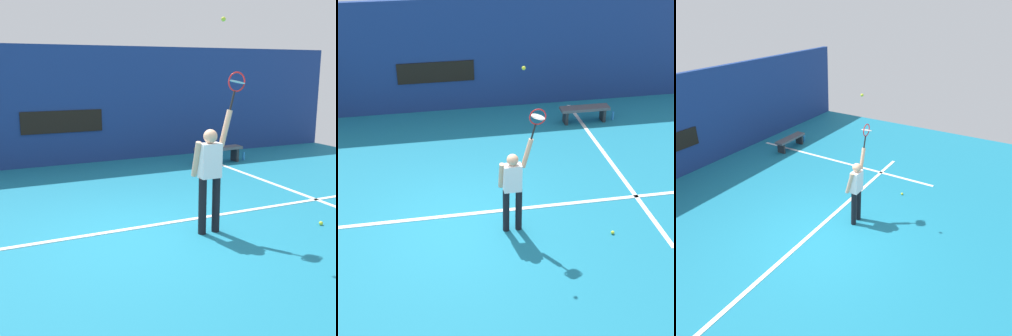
{
  "view_description": "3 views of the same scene",
  "coord_description": "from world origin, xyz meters",
  "views": [
    {
      "loc": [
        -2.39,
        -6.22,
        2.6
      ],
      "look_at": [
        0.66,
        0.38,
        0.96
      ],
      "focal_mm": 47.11,
      "sensor_mm": 36.0,
      "label": 1
    },
    {
      "loc": [
        -0.57,
        -8.42,
        6.13
      ],
      "look_at": [
        1.05,
        0.39,
        0.98
      ],
      "focal_mm": 54.76,
      "sensor_mm": 36.0,
      "label": 2
    },
    {
      "loc": [
        -5.43,
        -3.94,
        5.21
      ],
      "look_at": [
        1.11,
        0.05,
        1.43
      ],
      "focal_mm": 36.31,
      "sensor_mm": 36.0,
      "label": 3
    }
  ],
  "objects": [
    {
      "name": "ground_plane",
      "position": [
        0.0,
        0.0,
        0.0
      ],
      "size": [
        18.0,
        18.0,
        0.0
      ],
      "primitive_type": "plane",
      "color": "teal"
    },
    {
      "name": "court_baseline",
      "position": [
        0.0,
        0.31,
        0.01
      ],
      "size": [
        10.0,
        0.1,
        0.01
      ],
      "primitive_type": "cube",
      "color": "white",
      "rests_on": "ground_plane"
    },
    {
      "name": "court_sideline",
      "position": [
        3.94,
        2.0,
        0.01
      ],
      "size": [
        0.1,
        7.0,
        0.01
      ],
      "primitive_type": "cube",
      "color": "white",
      "rests_on": "ground_plane"
    },
    {
      "name": "tennis_player",
      "position": [
        1.04,
        -0.35,
        1.01
      ],
      "size": [
        0.63,
        0.31,
        1.98
      ],
      "color": "black",
      "rests_on": "ground_plane"
    },
    {
      "name": "tennis_racket",
      "position": [
        1.48,
        -0.36,
        2.37
      ],
      "size": [
        0.38,
        0.27,
        0.63
      ],
      "color": "black"
    },
    {
      "name": "tennis_ball",
      "position": [
        1.22,
        -0.36,
        3.32
      ],
      "size": [
        0.07,
        0.07,
        0.07
      ],
      "primitive_type": "sphere",
      "color": "#CCE033"
    },
    {
      "name": "court_bench",
      "position": [
        4.03,
        4.28,
        0.34
      ],
      "size": [
        1.4,
        0.36,
        0.45
      ],
      "color": "#4C4C51",
      "rests_on": "ground_plane"
    },
    {
      "name": "water_bottle",
      "position": [
        4.89,
        4.28,
        0.12
      ],
      "size": [
        0.07,
        0.07,
        0.24
      ],
      "primitive_type": "cylinder",
      "color": "#338CD8",
      "rests_on": "ground_plane"
    },
    {
      "name": "spare_ball",
      "position": [
        2.95,
        -0.86,
        0.03
      ],
      "size": [
        0.07,
        0.07,
        0.07
      ],
      "primitive_type": "sphere",
      "color": "#CCE033",
      "rests_on": "ground_plane"
    }
  ]
}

